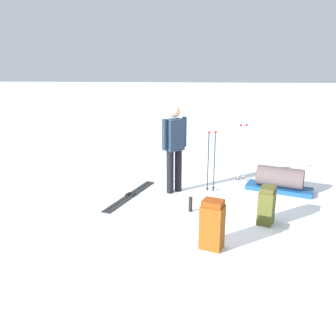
% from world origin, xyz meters
% --- Properties ---
extents(ground_plane, '(80.00, 80.00, 0.00)m').
position_xyz_m(ground_plane, '(0.00, 0.00, 0.00)').
color(ground_plane, white).
extents(skier_standing, '(0.45, 0.40, 1.70)m').
position_xyz_m(skier_standing, '(-0.07, -0.70, 0.95)').
color(skier_standing, black).
rests_on(skier_standing, ground_plane).
extents(ski_pair_near, '(0.73, 1.72, 0.05)m').
position_xyz_m(ski_pair_near, '(0.76, -0.39, 0.01)').
color(ski_pair_near, black).
rests_on(ski_pair_near, ground_plane).
extents(backpack_large_dark, '(0.33, 0.37, 0.61)m').
position_xyz_m(backpack_large_dark, '(-1.61, 0.61, 0.30)').
color(backpack_large_dark, '#4F5221').
rests_on(backpack_large_dark, ground_plane).
extents(backpack_bright, '(0.37, 0.34, 0.70)m').
position_xyz_m(backpack_bright, '(-0.72, 1.46, 0.35)').
color(backpack_bright, brown).
rests_on(backpack_bright, ground_plane).
extents(ski_poles_planted_near, '(0.19, 0.11, 1.21)m').
position_xyz_m(ski_poles_planted_near, '(-0.79, -0.81, 0.68)').
color(ski_poles_planted_near, '#15262B').
rests_on(ski_poles_planted_near, ground_plane).
extents(ski_poles_planted_far, '(0.19, 0.11, 1.25)m').
position_xyz_m(ski_poles_planted_far, '(-1.46, -1.45, 0.70)').
color(ski_poles_planted_far, '#AEBDBE').
rests_on(ski_poles_planted_far, ground_plane).
extents(gear_sled, '(1.34, 0.87, 0.49)m').
position_xyz_m(gear_sled, '(-2.16, -0.91, 0.22)').
color(gear_sled, '#1A4A8A').
rests_on(gear_sled, ground_plane).
extents(thermos_bottle, '(0.07, 0.07, 0.26)m').
position_xyz_m(thermos_bottle, '(-0.41, 0.25, 0.13)').
color(thermos_bottle, black).
rests_on(thermos_bottle, ground_plane).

